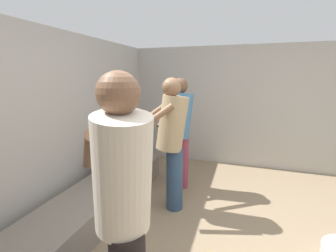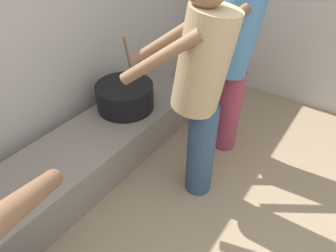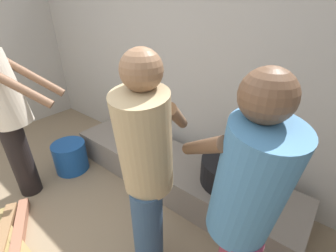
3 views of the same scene
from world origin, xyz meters
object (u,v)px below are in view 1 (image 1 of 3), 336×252
object	(u,v)px
cooking_pot_main	(118,161)
cook_in_tan_shirt	(172,137)
cook_in_blue_shirt	(180,127)
cook_in_cream_shirt	(124,204)

from	to	relation	value
cooking_pot_main	cook_in_tan_shirt	world-z (taller)	cook_in_tan_shirt
cook_in_tan_shirt	cook_in_blue_shirt	xyz separation A→B (m)	(0.57, 0.06, -0.01)
cooking_pot_main	cook_in_blue_shirt	distance (m)	0.98
cooking_pot_main	cook_in_tan_shirt	bearing A→B (deg)	-102.12
cooking_pot_main	cook_in_cream_shirt	distance (m)	2.01
cooking_pot_main	cook_in_cream_shirt	bearing A→B (deg)	-148.16
cook_in_blue_shirt	cook_in_cream_shirt	xyz separation A→B (m)	(-2.04, -0.25, 0.04)
cooking_pot_main	cook_in_cream_shirt	world-z (taller)	cook_in_cream_shirt
cook_in_blue_shirt	cook_in_cream_shirt	distance (m)	2.06
cooking_pot_main	cook_in_tan_shirt	size ratio (longest dim) A/B	0.43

